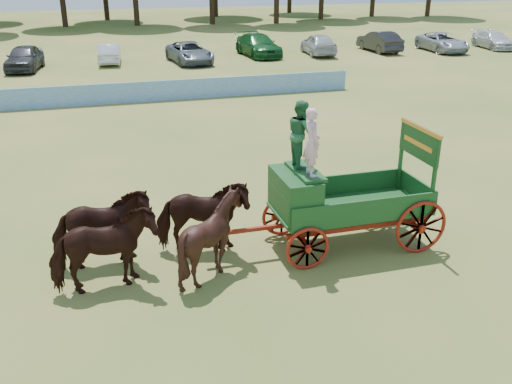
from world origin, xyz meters
name	(u,v)px	position (x,y,z in m)	size (l,w,h in m)	color
ground	(196,273)	(0.00, 0.00, 0.00)	(160.00, 160.00, 0.00)	olive
horse_lead_left	(104,251)	(-2.02, -0.15, 0.97)	(1.05, 2.30, 1.94)	black
horse_lead_right	(102,230)	(-2.02, 0.95, 0.97)	(1.05, 2.30, 1.94)	black
horse_wheel_left	(212,237)	(0.38, -0.15, 0.97)	(1.57, 1.76, 1.94)	black
horse_wheel_right	(202,218)	(0.38, 0.95, 0.97)	(1.05, 2.30, 1.94)	black
farm_dray	(323,186)	(3.32, 0.43, 1.68)	(6.00, 2.00, 3.77)	maroon
sponsor_banner	(110,94)	(-1.00, 18.00, 0.53)	(26.00, 0.08, 1.05)	#1D59A2
parked_cars	(165,52)	(3.41, 29.86, 0.76)	(58.94, 7.45, 1.63)	silver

